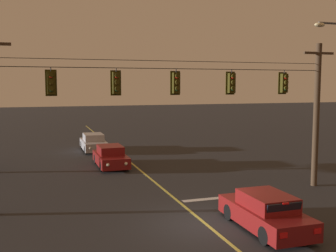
{
  "coord_description": "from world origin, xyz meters",
  "views": [
    {
      "loc": [
        -6.12,
        -14.05,
        5.4
      ],
      "look_at": [
        0.0,
        4.71,
        3.38
      ],
      "focal_mm": 43.14,
      "sensor_mm": 36.0,
      "label": 1
    }
  ],
  "objects_px": {
    "traffic_light_left_inner": "(116,83)",
    "traffic_light_rightmost": "(284,83)",
    "traffic_light_right_inner": "(232,83)",
    "car_waiting_near_lane": "(265,212)",
    "traffic_light_centre": "(176,83)",
    "car_oncoming_trailing": "(94,143)",
    "car_oncoming_lead": "(111,157)",
    "traffic_light_leftmost": "(51,83)"
  },
  "relations": [
    {
      "from": "traffic_light_centre",
      "to": "traffic_light_right_inner",
      "type": "bearing_deg",
      "value": 0.0
    },
    {
      "from": "car_waiting_near_lane",
      "to": "car_oncoming_trailing",
      "type": "bearing_deg",
      "value": 100.2
    },
    {
      "from": "car_waiting_near_lane",
      "to": "car_oncoming_trailing",
      "type": "relative_size",
      "value": 0.98
    },
    {
      "from": "traffic_light_centre",
      "to": "car_waiting_near_lane",
      "type": "height_order",
      "value": "traffic_light_centre"
    },
    {
      "from": "traffic_light_leftmost",
      "to": "traffic_light_left_inner",
      "type": "xyz_separation_m",
      "value": [
        2.78,
        0.0,
        0.0
      ]
    },
    {
      "from": "traffic_light_centre",
      "to": "car_oncoming_trailing",
      "type": "xyz_separation_m",
      "value": [
        -1.84,
        15.34,
        -4.83
      ]
    },
    {
      "from": "traffic_light_leftmost",
      "to": "car_oncoming_trailing",
      "type": "bearing_deg",
      "value": 76.28
    },
    {
      "from": "traffic_light_right_inner",
      "to": "car_oncoming_lead",
      "type": "height_order",
      "value": "traffic_light_right_inner"
    },
    {
      "from": "traffic_light_leftmost",
      "to": "traffic_light_right_inner",
      "type": "relative_size",
      "value": 1.0
    },
    {
      "from": "car_waiting_near_lane",
      "to": "traffic_light_rightmost",
      "type": "bearing_deg",
      "value": 51.08
    },
    {
      "from": "traffic_light_right_inner",
      "to": "car_waiting_near_lane",
      "type": "xyz_separation_m",
      "value": [
        -1.03,
        -4.95,
        -4.83
      ]
    },
    {
      "from": "traffic_light_rightmost",
      "to": "car_oncoming_lead",
      "type": "relative_size",
      "value": 0.28
    },
    {
      "from": "traffic_light_leftmost",
      "to": "traffic_light_left_inner",
      "type": "relative_size",
      "value": 1.0
    },
    {
      "from": "traffic_light_leftmost",
      "to": "car_waiting_near_lane",
      "type": "distance_m",
      "value": 10.13
    },
    {
      "from": "car_waiting_near_lane",
      "to": "traffic_light_centre",
      "type": "bearing_deg",
      "value": 110.16
    },
    {
      "from": "traffic_light_right_inner",
      "to": "car_waiting_near_lane",
      "type": "distance_m",
      "value": 7.0
    },
    {
      "from": "traffic_light_centre",
      "to": "traffic_light_right_inner",
      "type": "distance_m",
      "value": 2.85
    },
    {
      "from": "traffic_light_rightmost",
      "to": "car_oncoming_lead",
      "type": "bearing_deg",
      "value": 131.39
    },
    {
      "from": "traffic_light_left_inner",
      "to": "traffic_light_centre",
      "type": "bearing_deg",
      "value": 0.0
    },
    {
      "from": "traffic_light_centre",
      "to": "traffic_light_rightmost",
      "type": "relative_size",
      "value": 1.0
    },
    {
      "from": "traffic_light_right_inner",
      "to": "traffic_light_centre",
      "type": "bearing_deg",
      "value": 180.0
    },
    {
      "from": "traffic_light_leftmost",
      "to": "car_waiting_near_lane",
      "type": "relative_size",
      "value": 0.28
    },
    {
      "from": "traffic_light_rightmost",
      "to": "car_oncoming_trailing",
      "type": "height_order",
      "value": "traffic_light_rightmost"
    },
    {
      "from": "traffic_light_left_inner",
      "to": "car_oncoming_lead",
      "type": "bearing_deg",
      "value": 82.16
    },
    {
      "from": "traffic_light_left_inner",
      "to": "traffic_light_rightmost",
      "type": "height_order",
      "value": "same"
    },
    {
      "from": "traffic_light_centre",
      "to": "car_waiting_near_lane",
      "type": "distance_m",
      "value": 7.15
    },
    {
      "from": "traffic_light_rightmost",
      "to": "traffic_light_left_inner",
      "type": "bearing_deg",
      "value": 180.0
    },
    {
      "from": "traffic_light_leftmost",
      "to": "traffic_light_rightmost",
      "type": "relative_size",
      "value": 1.0
    },
    {
      "from": "traffic_light_right_inner",
      "to": "car_oncoming_trailing",
      "type": "bearing_deg",
      "value": 106.99
    },
    {
      "from": "traffic_light_leftmost",
      "to": "traffic_light_right_inner",
      "type": "height_order",
      "value": "same"
    },
    {
      "from": "traffic_light_leftmost",
      "to": "traffic_light_centre",
      "type": "relative_size",
      "value": 1.0
    },
    {
      "from": "traffic_light_right_inner",
      "to": "car_oncoming_lead",
      "type": "bearing_deg",
      "value": 117.97
    },
    {
      "from": "traffic_light_left_inner",
      "to": "traffic_light_rightmost",
      "type": "distance_m",
      "value": 8.62
    },
    {
      "from": "traffic_light_leftmost",
      "to": "traffic_light_left_inner",
      "type": "height_order",
      "value": "same"
    },
    {
      "from": "traffic_light_rightmost",
      "to": "car_waiting_near_lane",
      "type": "bearing_deg",
      "value": -128.92
    },
    {
      "from": "traffic_light_left_inner",
      "to": "traffic_light_right_inner",
      "type": "distance_m",
      "value": 5.65
    },
    {
      "from": "car_oncoming_lead",
      "to": "traffic_light_right_inner",
      "type": "bearing_deg",
      "value": -62.03
    },
    {
      "from": "traffic_light_centre",
      "to": "traffic_light_right_inner",
      "type": "height_order",
      "value": "same"
    },
    {
      "from": "traffic_light_left_inner",
      "to": "traffic_light_rightmost",
      "type": "bearing_deg",
      "value": 0.0
    },
    {
      "from": "traffic_light_left_inner",
      "to": "traffic_light_right_inner",
      "type": "height_order",
      "value": "same"
    },
    {
      "from": "traffic_light_right_inner",
      "to": "car_oncoming_lead",
      "type": "distance_m",
      "value": 10.73
    },
    {
      "from": "car_oncoming_lead",
      "to": "traffic_light_leftmost",
      "type": "bearing_deg",
      "value": -114.99
    }
  ]
}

